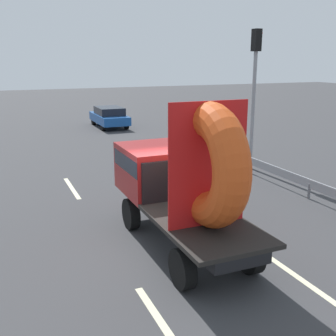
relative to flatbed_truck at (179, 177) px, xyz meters
name	(u,v)px	position (x,y,z in m)	size (l,w,h in m)	color
ground_plane	(169,244)	(-0.27, 0.04, -1.85)	(120.00, 120.00, 0.00)	#38383A
flatbed_truck	(179,177)	(0.00, 0.00, 0.00)	(2.02, 5.62, 3.91)	black
distant_sedan	(109,116)	(3.46, 19.57, -1.08)	(1.89, 4.40, 1.44)	black
traffic_light	(254,80)	(6.18, 5.85, 2.03)	(0.42, 0.36, 5.96)	gray
guardrail	(277,172)	(5.71, 3.33, -1.32)	(0.10, 14.49, 0.71)	gray
lane_dash_left_near	(155,314)	(-1.73, -2.70, -1.84)	(2.00, 0.16, 0.01)	beige
lane_dash_left_far	(72,188)	(-1.73, 6.01, -1.84)	(2.82, 0.16, 0.01)	beige
lane_dash_right_near	(295,275)	(1.73, -2.57, -1.84)	(2.62, 0.16, 0.01)	beige
lane_dash_right_far	(160,181)	(1.73, 5.61, -1.84)	(2.46, 0.16, 0.01)	beige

